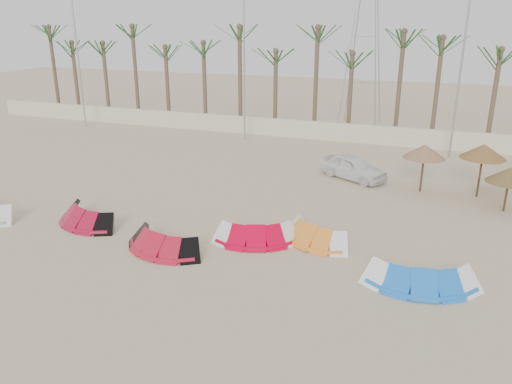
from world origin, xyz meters
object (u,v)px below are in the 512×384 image
at_px(kite_red_mid, 167,239).
at_px(parasol_mid, 510,175).
at_px(kite_blue, 422,272).
at_px(kite_red_left, 90,213).
at_px(parasol_left, 425,151).
at_px(car, 353,167).
at_px(kite_orange, 316,231).
at_px(parasol_right, 483,151).
at_px(kite_red_right, 259,230).

xyz_separation_m(kite_red_mid, parasol_mid, (12.58, 8.80, 1.32)).
bearing_deg(kite_blue, kite_red_left, 177.77).
relative_size(kite_blue, parasol_left, 1.56).
bearing_deg(parasol_mid, parasol_left, 157.75).
height_order(kite_red_left, car, car).
xyz_separation_m(kite_red_left, kite_orange, (9.61, 1.55, -0.00)).
bearing_deg(parasol_right, kite_orange, -128.94).
distance_m(kite_blue, parasol_left, 9.89).
xyz_separation_m(kite_red_right, kite_blue, (6.28, -1.37, 0.00)).
bearing_deg(parasol_right, kite_red_right, -134.76).
distance_m(kite_blue, parasol_mid, 8.91).
height_order(kite_red_mid, parasol_mid, parasol_mid).
height_order(kite_red_mid, kite_blue, same).
bearing_deg(kite_red_left, kite_red_mid, -14.55).
distance_m(kite_red_right, parasol_right, 12.17).
bearing_deg(kite_blue, kite_red_mid, -176.26).
xyz_separation_m(parasol_right, car, (-6.30, 0.79, -1.66)).
relative_size(kite_red_left, parasol_mid, 1.74).
bearing_deg(kite_red_mid, kite_red_left, 165.45).
bearing_deg(car, kite_red_right, -164.33).
bearing_deg(kite_orange, car, 89.89).
xyz_separation_m(kite_orange, car, (0.02, 8.61, 0.24)).
distance_m(kite_red_right, parasol_left, 10.30).
xyz_separation_m(parasol_mid, parasol_right, (-1.07, 1.71, 0.58)).
height_order(kite_red_left, kite_orange, same).
height_order(kite_red_left, parasol_left, parasol_left).
relative_size(kite_red_right, kite_blue, 0.96).
xyz_separation_m(kite_red_mid, kite_orange, (5.20, 2.70, -0.00)).
distance_m(kite_red_mid, car, 12.45).
relative_size(kite_red_mid, car, 0.92).
distance_m(kite_red_left, car, 14.00).
xyz_separation_m(kite_orange, parasol_mid, (7.38, 6.10, 1.32)).
bearing_deg(parasol_mid, kite_red_right, -144.41).
bearing_deg(car, kite_blue, -130.21).
xyz_separation_m(kite_red_right, parasol_left, (5.78, 8.35, 1.70)).
relative_size(kite_blue, parasol_mid, 1.84).
height_order(kite_orange, car, car).
height_order(kite_red_left, parasol_mid, parasol_mid).
bearing_deg(kite_red_mid, parasol_mid, 34.98).
distance_m(parasol_mid, parasol_right, 2.10).
xyz_separation_m(kite_red_left, car, (9.63, 10.16, 0.24)).
bearing_deg(kite_red_left, kite_orange, 9.17).
bearing_deg(parasol_mid, kite_red_mid, -145.02).
height_order(kite_orange, parasol_left, parasol_left).
relative_size(parasol_left, car, 0.64).
bearing_deg(kite_blue, parasol_mid, 68.37).
bearing_deg(car, kite_red_left, 165.27).
relative_size(kite_red_right, parasol_mid, 1.76).
bearing_deg(car, kite_red_mid, -176.03).
relative_size(kite_blue, parasol_right, 1.44).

